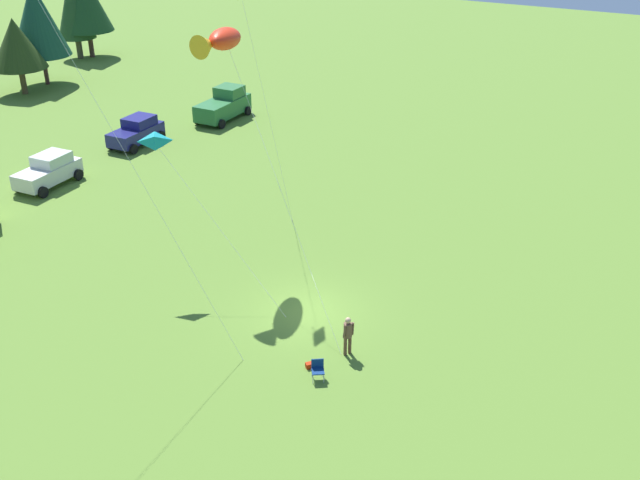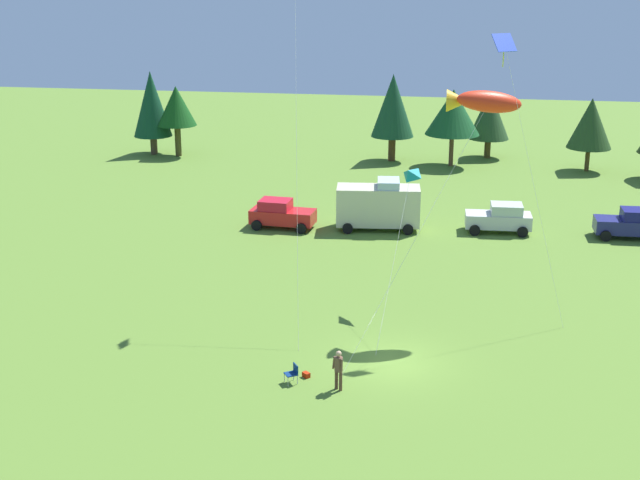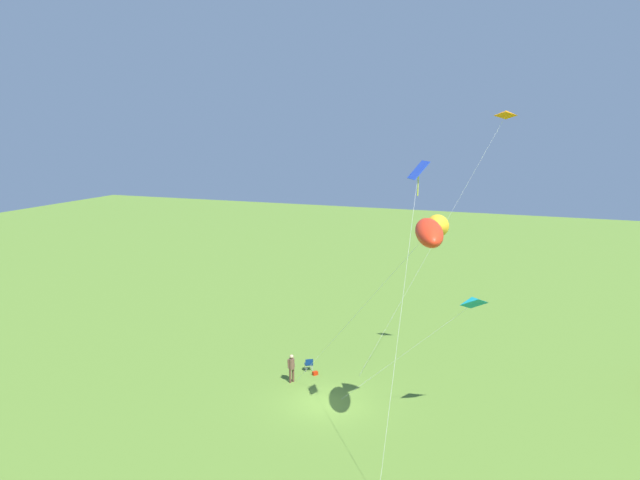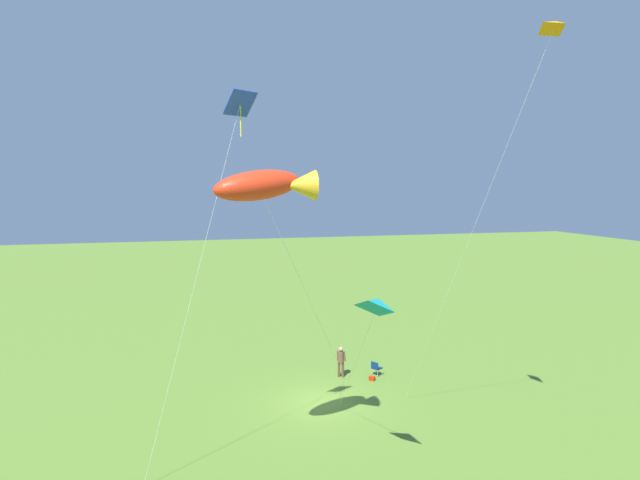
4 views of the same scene
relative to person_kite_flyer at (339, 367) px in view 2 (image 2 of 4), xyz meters
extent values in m
plane|color=#56792A|center=(1.95, 2.98, -1.02)|extent=(160.00, 160.00, 0.00)
cylinder|color=brown|center=(0.10, -0.05, -0.60)|extent=(0.14, 0.14, 0.85)
cylinder|color=brown|center=(-0.09, 0.06, -0.60)|extent=(0.14, 0.14, 0.85)
cylinder|color=brown|center=(0.00, 0.00, 0.14)|extent=(0.46, 0.46, 0.62)
sphere|color=tan|center=(0.00, 0.00, 0.60)|extent=(0.24, 0.24, 0.24)
cylinder|color=brown|center=(0.15, -0.15, 0.17)|extent=(0.14, 0.14, 0.55)
cylinder|color=brown|center=(-0.20, 0.05, 0.17)|extent=(0.18, 0.16, 0.56)
cube|color=navy|center=(-2.05, 0.27, -0.60)|extent=(0.66, 0.66, 0.04)
cube|color=navy|center=(-1.86, 0.39, -0.40)|extent=(0.29, 0.42, 0.40)
cylinder|color=#A5A8AD|center=(-2.11, -0.02, -0.81)|extent=(0.03, 0.03, 0.42)
cylinder|color=#A5A8AD|center=(-2.34, 0.33, -0.81)|extent=(0.03, 0.03, 0.42)
cylinder|color=#A5A8AD|center=(-1.76, 0.20, -0.81)|extent=(0.03, 0.03, 0.42)
cylinder|color=#A5A8AD|center=(-1.99, 0.56, -0.81)|extent=(0.03, 0.03, 0.42)
cube|color=#B72308|center=(-1.52, 0.92, -0.91)|extent=(0.39, 0.38, 0.22)
cube|color=red|center=(-6.93, 22.40, -0.23)|extent=(4.33, 2.13, 0.90)
cube|color=red|center=(-7.44, 22.44, 0.54)|extent=(2.13, 1.81, 0.65)
cylinder|color=black|center=(-8.52, 21.54, -0.68)|extent=(0.70, 0.27, 0.68)
cylinder|color=black|center=(-8.36, 23.51, -0.68)|extent=(0.70, 0.27, 0.68)
cylinder|color=black|center=(-5.51, 21.29, -0.68)|extent=(0.70, 0.27, 0.68)
cylinder|color=black|center=(-5.35, 23.27, -0.68)|extent=(0.70, 0.27, 0.68)
cube|color=beige|center=(-0.73, 23.17, 0.57)|extent=(5.59, 2.73, 2.50)
cube|color=silver|center=(-0.08, 23.23, 2.07)|extent=(1.59, 2.15, 0.50)
cylinder|color=black|center=(1.09, 24.55, -0.68)|extent=(0.70, 0.29, 0.68)
cylinder|color=black|center=(1.33, 22.18, -0.68)|extent=(0.70, 0.29, 0.68)
cylinder|color=black|center=(-2.78, 24.16, -0.68)|extent=(0.70, 0.29, 0.68)
cylinder|color=black|center=(-2.54, 21.79, -0.68)|extent=(0.70, 0.29, 0.68)
cube|color=beige|center=(7.05, 23.76, -0.23)|extent=(4.27, 1.97, 0.90)
cube|color=#B8C2B5|center=(7.55, 23.78, 0.54)|extent=(2.06, 1.73, 0.65)
cylinder|color=black|center=(8.52, 24.81, -0.68)|extent=(0.69, 0.25, 0.68)
cylinder|color=black|center=(8.60, 22.83, -0.68)|extent=(0.69, 0.25, 0.68)
cylinder|color=black|center=(5.50, 24.68, -0.68)|extent=(0.69, 0.25, 0.68)
cylinder|color=black|center=(5.57, 22.71, -0.68)|extent=(0.69, 0.25, 0.68)
cube|color=navy|center=(15.21, 23.81, -0.23)|extent=(4.23, 1.87, 0.90)
cube|color=navy|center=(15.71, 23.81, 0.54)|extent=(2.03, 1.69, 0.65)
cylinder|color=black|center=(13.68, 24.77, -0.68)|extent=(0.68, 0.23, 0.68)
cylinder|color=black|center=(13.71, 22.79, -0.68)|extent=(0.68, 0.23, 0.68)
cylinder|color=brown|center=(-23.25, 43.48, -0.19)|extent=(0.62, 0.62, 1.66)
cone|color=#0F3A22|center=(-23.25, 43.48, 3.56)|extent=(3.43, 3.43, 5.84)
cylinder|color=#44401B|center=(-20.80, 43.07, 0.37)|extent=(0.56, 0.56, 2.77)
cone|color=#114414|center=(-20.80, 43.07, 3.51)|extent=(3.50, 3.50, 3.51)
cylinder|color=#4C321A|center=(-1.62, 44.12, 0.07)|extent=(0.63, 0.63, 2.19)
cone|color=#153F23|center=(-1.62, 44.12, 3.87)|extent=(3.72, 3.72, 5.40)
cylinder|color=#4F3823|center=(3.57, 42.92, 0.35)|extent=(0.38, 0.38, 2.74)
cone|color=#144820|center=(3.57, 42.92, 3.62)|extent=(4.64, 4.64, 3.80)
cylinder|color=#4D3E1C|center=(6.71, 46.77, -0.15)|extent=(0.56, 0.56, 1.74)
cone|color=#234220|center=(6.71, 46.77, 2.86)|extent=(3.61, 3.61, 4.28)
cylinder|color=#503D1E|center=(14.86, 42.77, -0.04)|extent=(0.37, 0.37, 1.97)
cone|color=#22401B|center=(14.86, 42.77, 3.03)|extent=(3.67, 3.67, 4.16)
ellipsoid|color=red|center=(5.69, 9.13, 9.64)|extent=(3.45, 2.13, 1.37)
cone|color=gold|center=(4.27, 9.13, 9.64)|extent=(1.10, 1.06, 1.06)
sphere|color=yellow|center=(6.56, 9.46, 9.75)|extent=(0.26, 0.26, 0.26)
cylinder|color=silver|center=(2.77, 4.67, 4.31)|extent=(5.86, 8.93, 10.66)
cylinder|color=#4C3823|center=(-0.15, 0.21, -1.02)|extent=(0.04, 0.04, 0.01)
cylinder|color=silver|center=(-3.09, 7.39, 6.85)|extent=(1.52, 7.77, 15.74)
cylinder|color=#4C3823|center=(-2.34, 3.51, -1.02)|extent=(0.04, 0.04, 0.01)
cube|color=blue|center=(6.19, 8.69, 12.37)|extent=(1.20, 1.10, 0.77)
cylinder|color=yellow|center=(6.19, 8.69, 11.77)|extent=(0.04, 0.04, 1.00)
cylinder|color=silver|center=(7.99, 8.43, 5.68)|extent=(3.61, 0.53, 13.39)
cylinder|color=#4C3823|center=(9.78, 8.17, -1.02)|extent=(0.04, 0.04, 0.01)
pyramid|color=teal|center=(1.93, 10.62, 5.70)|extent=(1.31, 1.38, 0.76)
cylinder|color=silver|center=(1.61, 7.14, 2.27)|extent=(0.88, 7.13, 6.58)
cylinder|color=#4C3823|center=(1.17, 3.58, -1.02)|extent=(0.04, 0.04, 0.01)
camera|label=1|loc=(-22.49, -10.66, 17.05)|focal=42.00mm
camera|label=2|loc=(4.63, -32.85, 15.93)|focal=50.00mm
camera|label=3|loc=(32.33, 14.34, 14.30)|focal=35.00mm
camera|label=4|loc=(7.84, 25.88, 9.56)|focal=28.00mm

